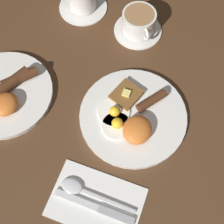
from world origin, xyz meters
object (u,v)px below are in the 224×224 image
Objects in this scene: spoon at (79,189)px; breakfast_plate_far at (5,93)px; teacup_near at (139,24)px; knife at (99,208)px; breakfast_plate_near at (132,117)px; teacup_far at (82,0)px.

breakfast_plate_far is at bearing -29.02° from spoon.
breakfast_plate_far is 1.84× the size of teacup_near.
breakfast_plate_far is 1.34× the size of knife.
knife is 1.05× the size of spoon.
breakfast_plate_far is at bearing 100.23° from breakfast_plate_near.
breakfast_plate_near is 1.95× the size of teacup_near.
teacup_far is 0.77× the size of knife.
breakfast_plate_far is 0.37m from teacup_far.
breakfast_plate_near is at bearing -79.77° from breakfast_plate_far.
teacup_far is (0.02, 0.19, 0.00)m from teacup_near.
teacup_near is 0.95× the size of teacup_far.
breakfast_plate_near is 1.06× the size of breakfast_plate_far.
breakfast_plate_near is 1.86× the size of teacup_far.
breakfast_plate_near is 1.42× the size of knife.
breakfast_plate_far reaches higher than spoon.
breakfast_plate_near is 0.24m from knife.
teacup_far is at bearing -67.17° from spoon.
knife is (-0.55, -0.28, -0.03)m from teacup_far.
teacup_near is 0.53m from knife.
teacup_near is 0.50m from spoon.
teacup_near is at bearing -97.11° from teacup_far.
teacup_near reaches higher than breakfast_plate_far.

